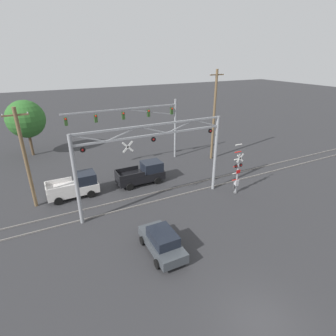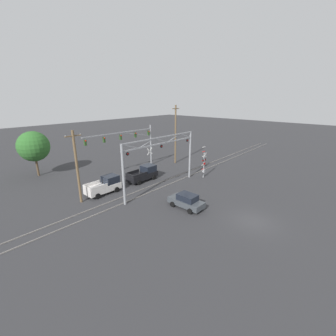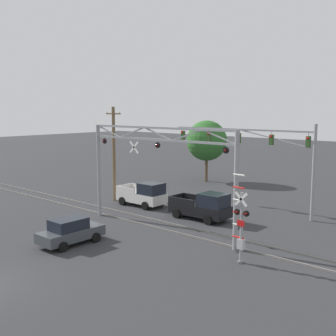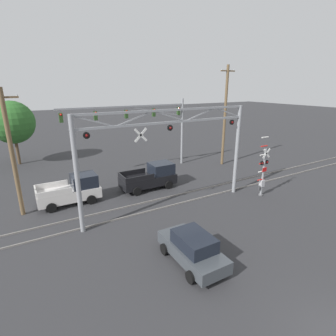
{
  "view_description": "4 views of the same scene",
  "coord_description": "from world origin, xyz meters",
  "px_view_note": "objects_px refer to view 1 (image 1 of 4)",
  "views": [
    {
      "loc": [
        -7.82,
        -5.55,
        11.88
      ],
      "look_at": [
        1.74,
        13.3,
        2.67
      ],
      "focal_mm": 28.0,
      "sensor_mm": 36.0,
      "label": 1
    },
    {
      "loc": [
        -20.08,
        -6.8,
        11.72
      ],
      "look_at": [
        0.86,
        12.05,
        2.79
      ],
      "focal_mm": 24.0,
      "sensor_mm": 36.0,
      "label": 2
    },
    {
      "loc": [
        18.77,
        -8.06,
        8.17
      ],
      "look_at": [
        -0.58,
        14.09,
        4.04
      ],
      "focal_mm": 45.0,
      "sensor_mm": 36.0,
      "label": 3
    },
    {
      "loc": [
        -8.61,
        -2.3,
        8.48
      ],
      "look_at": [
        1.76,
        15.7,
        1.86
      ],
      "focal_mm": 28.0,
      "sensor_mm": 36.0,
      "label": 4
    }
  ],
  "objects_px": {
    "utility_pole_right": "(214,115)",
    "crossing_gantry": "(154,154)",
    "traffic_signal_span": "(146,120)",
    "pickup_truck_lead": "(143,173)",
    "background_tree_beyond_span": "(26,119)",
    "pickup_truck_following": "(76,186)",
    "sedan_waiting": "(162,242)",
    "crossing_signal_mast": "(237,175)",
    "utility_pole_left": "(26,159)"
  },
  "relations": [
    {
      "from": "pickup_truck_lead",
      "to": "pickup_truck_following",
      "type": "bearing_deg",
      "value": 177.62
    },
    {
      "from": "utility_pole_right",
      "to": "utility_pole_left",
      "type": "bearing_deg",
      "value": -173.05
    },
    {
      "from": "pickup_truck_lead",
      "to": "utility_pole_right",
      "type": "xyz_separation_m",
      "value": [
        10.0,
        2.43,
        4.37
      ]
    },
    {
      "from": "pickup_truck_following",
      "to": "background_tree_beyond_span",
      "type": "relative_size",
      "value": 0.64
    },
    {
      "from": "pickup_truck_lead",
      "to": "background_tree_beyond_span",
      "type": "distance_m",
      "value": 17.18
    },
    {
      "from": "crossing_signal_mast",
      "to": "traffic_signal_span",
      "type": "distance_m",
      "value": 12.07
    },
    {
      "from": "sedan_waiting",
      "to": "utility_pole_left",
      "type": "height_order",
      "value": "utility_pole_left"
    },
    {
      "from": "crossing_signal_mast",
      "to": "sedan_waiting",
      "type": "height_order",
      "value": "crossing_signal_mast"
    },
    {
      "from": "crossing_signal_mast",
      "to": "utility_pole_right",
      "type": "xyz_separation_m",
      "value": [
        3.21,
        8.31,
        3.47
      ]
    },
    {
      "from": "crossing_signal_mast",
      "to": "utility_pole_left",
      "type": "relative_size",
      "value": 0.57
    },
    {
      "from": "sedan_waiting",
      "to": "background_tree_beyond_span",
      "type": "bearing_deg",
      "value": 106.44
    },
    {
      "from": "background_tree_beyond_span",
      "to": "crossing_signal_mast",
      "type": "bearing_deg",
      "value": -49.97
    },
    {
      "from": "utility_pole_right",
      "to": "crossing_gantry",
      "type": "bearing_deg",
      "value": -147.96
    },
    {
      "from": "crossing_signal_mast",
      "to": "sedan_waiting",
      "type": "relative_size",
      "value": 1.19
    },
    {
      "from": "pickup_truck_following",
      "to": "sedan_waiting",
      "type": "xyz_separation_m",
      "value": [
        3.71,
        -10.2,
        -0.19
      ]
    },
    {
      "from": "utility_pole_right",
      "to": "background_tree_beyond_span",
      "type": "relative_size",
      "value": 1.5
    },
    {
      "from": "utility_pole_left",
      "to": "background_tree_beyond_span",
      "type": "relative_size",
      "value": 1.21
    },
    {
      "from": "crossing_gantry",
      "to": "background_tree_beyond_span",
      "type": "distance_m",
      "value": 20.1
    },
    {
      "from": "utility_pole_right",
      "to": "background_tree_beyond_span",
      "type": "height_order",
      "value": "utility_pole_right"
    },
    {
      "from": "pickup_truck_following",
      "to": "background_tree_beyond_span",
      "type": "height_order",
      "value": "background_tree_beyond_span"
    },
    {
      "from": "crossing_gantry",
      "to": "crossing_signal_mast",
      "type": "xyz_separation_m",
      "value": [
        7.47,
        -1.63,
        -2.71
      ]
    },
    {
      "from": "pickup_truck_following",
      "to": "crossing_gantry",
      "type": "bearing_deg",
      "value": -38.24
    },
    {
      "from": "pickup_truck_following",
      "to": "sedan_waiting",
      "type": "height_order",
      "value": "pickup_truck_following"
    },
    {
      "from": "crossing_signal_mast",
      "to": "pickup_truck_following",
      "type": "height_order",
      "value": "crossing_signal_mast"
    },
    {
      "from": "pickup_truck_lead",
      "to": "utility_pole_left",
      "type": "xyz_separation_m",
      "value": [
        -9.83,
        0.01,
        3.34
      ]
    },
    {
      "from": "pickup_truck_following",
      "to": "background_tree_beyond_span",
      "type": "bearing_deg",
      "value": 103.64
    },
    {
      "from": "pickup_truck_lead",
      "to": "utility_pole_right",
      "type": "distance_m",
      "value": 11.18
    },
    {
      "from": "pickup_truck_following",
      "to": "utility_pole_right",
      "type": "xyz_separation_m",
      "value": [
        16.41,
        2.16,
        4.37
      ]
    },
    {
      "from": "traffic_signal_span",
      "to": "utility_pole_right",
      "type": "height_order",
      "value": "utility_pole_right"
    },
    {
      "from": "crossing_gantry",
      "to": "utility_pole_right",
      "type": "relative_size",
      "value": 1.2
    },
    {
      "from": "utility_pole_right",
      "to": "crossing_signal_mast",
      "type": "bearing_deg",
      "value": -111.1
    },
    {
      "from": "crossing_signal_mast",
      "to": "utility_pole_right",
      "type": "relative_size",
      "value": 0.46
    },
    {
      "from": "sedan_waiting",
      "to": "crossing_signal_mast",
      "type": "bearing_deg",
      "value": 23.12
    },
    {
      "from": "crossing_gantry",
      "to": "pickup_truck_following",
      "type": "xyz_separation_m",
      "value": [
        -5.73,
        4.52,
        -3.6
      ]
    },
    {
      "from": "crossing_gantry",
      "to": "traffic_signal_span",
      "type": "height_order",
      "value": "traffic_signal_span"
    },
    {
      "from": "crossing_signal_mast",
      "to": "background_tree_beyond_span",
      "type": "bearing_deg",
      "value": 130.03
    },
    {
      "from": "utility_pole_right",
      "to": "pickup_truck_lead",
      "type": "bearing_deg",
      "value": -166.34
    },
    {
      "from": "traffic_signal_span",
      "to": "pickup_truck_following",
      "type": "height_order",
      "value": "traffic_signal_span"
    },
    {
      "from": "crossing_gantry",
      "to": "crossing_signal_mast",
      "type": "distance_m",
      "value": 8.11
    },
    {
      "from": "traffic_signal_span",
      "to": "utility_pole_right",
      "type": "xyz_separation_m",
      "value": [
        7.5,
        -2.51,
        0.24
      ]
    },
    {
      "from": "traffic_signal_span",
      "to": "pickup_truck_lead",
      "type": "relative_size",
      "value": 2.73
    },
    {
      "from": "pickup_truck_lead",
      "to": "background_tree_beyond_span",
      "type": "bearing_deg",
      "value": 125.18
    },
    {
      "from": "pickup_truck_lead",
      "to": "sedan_waiting",
      "type": "distance_m",
      "value": 10.29
    },
    {
      "from": "traffic_signal_span",
      "to": "pickup_truck_lead",
      "type": "height_order",
      "value": "traffic_signal_span"
    },
    {
      "from": "crossing_gantry",
      "to": "background_tree_beyond_span",
      "type": "xyz_separation_m",
      "value": [
        -9.0,
        17.97,
        0.04
      ]
    },
    {
      "from": "crossing_gantry",
      "to": "pickup_truck_following",
      "type": "relative_size",
      "value": 2.83
    },
    {
      "from": "crossing_signal_mast",
      "to": "sedan_waiting",
      "type": "bearing_deg",
      "value": -156.88
    },
    {
      "from": "traffic_signal_span",
      "to": "utility_pole_right",
      "type": "distance_m",
      "value": 7.91
    },
    {
      "from": "crossing_signal_mast",
      "to": "pickup_truck_lead",
      "type": "distance_m",
      "value": 9.03
    },
    {
      "from": "sedan_waiting",
      "to": "utility_pole_left",
      "type": "bearing_deg",
      "value": 125.66
    }
  ]
}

